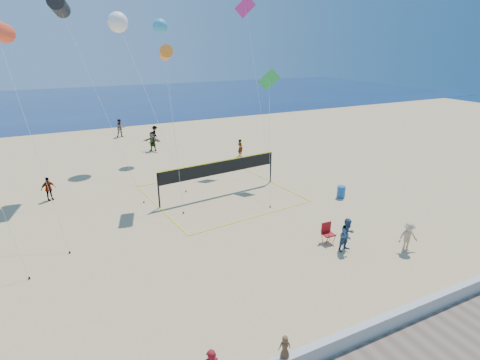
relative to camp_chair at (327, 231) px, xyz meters
name	(u,v)px	position (x,y,z in m)	size (l,w,h in m)	color
ground	(269,305)	(-5.18, -3.01, -0.60)	(120.00, 120.00, 0.00)	tan
ocean	(94,101)	(-5.18, 58.99, -0.58)	(140.00, 50.00, 0.03)	#10214F
seawall	(317,352)	(-5.18, -6.01, -0.30)	(32.00, 0.30, 0.60)	#B9B9B4
toddler	(285,347)	(-6.41, -5.98, 0.39)	(0.38, 0.25, 0.78)	brown
bystander_a	(347,235)	(0.33, -1.09, 0.26)	(0.83, 0.65, 1.71)	navy
bystander_b	(408,237)	(3.00, -2.42, 0.16)	(0.98, 0.56, 1.52)	tan
far_person_0	(48,189)	(-12.81, 12.41, 0.19)	(0.92, 0.38, 1.58)	gray
far_person_1	(152,141)	(-3.79, 21.40, 0.32)	(1.71, 0.54, 1.84)	gray
far_person_2	(240,148)	(2.86, 15.98, 0.21)	(0.59, 0.39, 1.61)	gray
far_person_3	(120,128)	(-5.57, 28.62, 0.37)	(0.94, 0.74, 1.94)	gray
far_person_4	(155,134)	(-2.66, 25.00, 0.22)	(1.06, 0.61, 1.64)	gray
camp_chair	(327,231)	(0.00, 0.00, 0.00)	(0.59, 0.72, 1.17)	maroon
trash_barrel	(341,192)	(4.62, 4.35, -0.20)	(0.53, 0.53, 0.80)	#18509C
volleyball_net	(219,172)	(-2.38, 8.50, 1.01)	(9.69, 9.56, 2.35)	black
kite_1	(59,6)	(-10.43, 14.85, 11.31)	(3.81, 7.01, 12.60)	black
kite_2	(166,53)	(-5.14, 9.83, 8.54)	(1.10, 4.28, 9.64)	orange
kite_4	(269,86)	(1.92, 9.52, 6.30)	(3.25, 5.16, 8.10)	green
kite_5	(247,17)	(2.74, 14.60, 11.02)	(1.72, 5.12, 13.21)	#BA2785
kite_6	(118,22)	(-6.17, 19.47, 10.65)	(2.78, 10.59, 12.04)	white
kite_7	(160,26)	(-2.62, 20.15, 10.43)	(1.50, 6.05, 11.65)	#2D9DD1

